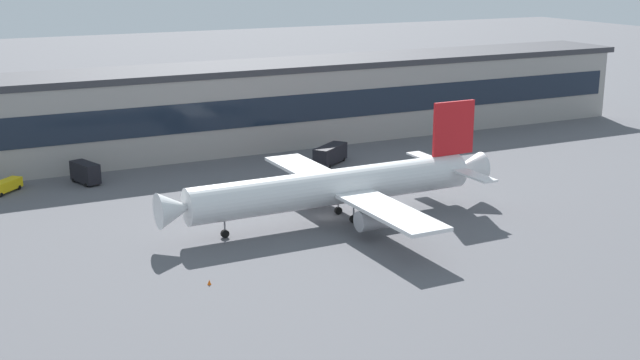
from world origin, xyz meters
TOP-DOWN VIEW (x-y plane):
  - ground_plane at (0.00, 0.00)m, footprint 600.00×600.00m
  - terminal_building at (0.00, 48.79)m, footprint 189.39×17.08m
  - airliner at (0.84, -1.72)m, footprint 51.10×43.56m
  - fuel_truck at (14.67, 27.81)m, footprint 8.45×7.20m
  - stair_truck at (-27.33, 33.94)m, footprint 4.13×6.45m
  - belt_loader at (-40.02, 34.07)m, footprint 5.91×5.97m
  - traffic_cone_0 at (-23.61, -16.52)m, footprint 0.47×0.47m

SIDE VIEW (x-z plane):
  - ground_plane at x=0.00m, z-range 0.00..0.00m
  - traffic_cone_0 at x=-23.61m, z-range 0.00..0.59m
  - belt_loader at x=-40.02m, z-range 0.18..2.13m
  - fuel_truck at x=14.67m, z-range 0.21..3.56m
  - stair_truck at x=-27.33m, z-range 0.20..3.75m
  - airliner at x=0.84m, z-range -2.85..12.67m
  - terminal_building at x=0.00m, z-range 0.02..16.03m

